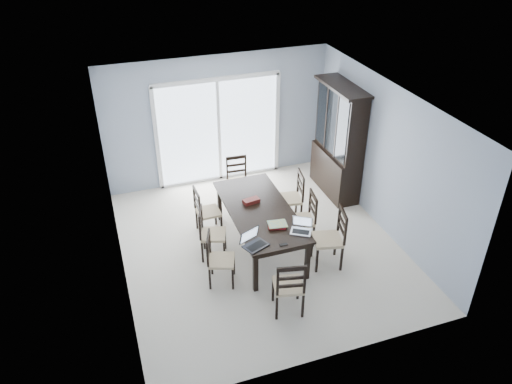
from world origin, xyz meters
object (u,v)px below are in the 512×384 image
at_px(chair_left_far, 203,207).
at_px(laptop_silver, 301,229).
at_px(hot_tub, 193,136).
at_px(chair_left_mid, 208,228).
at_px(chair_right_far, 294,192).
at_px(game_box, 251,201).
at_px(laptop_dark, 256,243).
at_px(cell_phone, 284,244).
at_px(chair_right_near, 334,232).
at_px(chair_end_near, 290,283).
at_px(china_hutch, 338,142).
at_px(chair_right_mid, 306,213).
at_px(chair_end_far, 238,175).
at_px(dining_table, 260,213).
at_px(chair_left_near, 216,254).

distance_m(chair_left_far, laptop_silver, 1.90).
relative_size(chair_left_far, laptop_silver, 2.74).
bearing_deg(hot_tub, chair_left_mid, -99.22).
distance_m(chair_right_far, game_box, 1.00).
bearing_deg(laptop_dark, game_box, 51.50).
height_order(cell_phone, hot_tub, hot_tub).
relative_size(chair_left_far, chair_right_near, 0.89).
bearing_deg(chair_end_near, chair_left_mid, 126.89).
distance_m(chair_left_mid, chair_right_far, 1.81).
height_order(chair_end_near, laptop_dark, chair_end_near).
xyz_separation_m(laptop_silver, game_box, (-0.45, 1.03, -0.02)).
xyz_separation_m(china_hutch, chair_right_mid, (-1.23, -1.36, -0.50)).
xyz_separation_m(chair_end_near, chair_end_far, (0.22, 3.12, -0.01)).
bearing_deg(chair_end_far, chair_right_near, 113.64).
distance_m(chair_right_far, laptop_dark, 1.93).
distance_m(chair_left_far, chair_right_near, 2.29).
bearing_deg(chair_end_far, chair_left_far, 46.18).
bearing_deg(cell_phone, china_hutch, 50.86).
height_order(chair_right_near, game_box, chair_right_near).
bearing_deg(dining_table, chair_right_mid, -7.70).
bearing_deg(laptop_silver, chair_end_near, -90.27).
xyz_separation_m(chair_left_far, laptop_silver, (1.17, -1.48, 0.26)).
xyz_separation_m(chair_left_far, game_box, (0.73, -0.44, 0.24)).
relative_size(laptop_dark, cell_phone, 3.60).
xyz_separation_m(china_hutch, chair_left_far, (-2.82, -0.57, -0.52)).
distance_m(chair_end_near, game_box, 1.86).
distance_m(chair_left_far, hot_tub, 2.92).
xyz_separation_m(chair_right_mid, cell_phone, (-0.77, -0.89, 0.19)).
height_order(chair_end_near, laptop_silver, chair_end_near).
bearing_deg(dining_table, chair_right_far, 33.62).
bearing_deg(chair_left_near, china_hutch, 141.94).
height_order(chair_left_far, game_box, chair_left_far).
bearing_deg(chair_end_far, chair_right_far, 131.94).
bearing_deg(chair_end_near, game_box, 100.64).
height_order(chair_left_far, chair_end_near, chair_end_near).
bearing_deg(dining_table, laptop_silver, -64.41).
bearing_deg(dining_table, chair_right_near, -39.48).
bearing_deg(chair_right_mid, chair_left_near, 115.30).
relative_size(cell_phone, game_box, 0.43).
relative_size(chair_end_near, laptop_silver, 2.89).
bearing_deg(chair_left_mid, chair_end_far, 165.01).
bearing_deg(laptop_dark, chair_right_far, 26.79).
height_order(china_hutch, game_box, china_hutch).
bearing_deg(cell_phone, game_box, 96.48).
xyz_separation_m(chair_end_far, laptop_silver, (0.29, -2.31, 0.24)).
distance_m(dining_table, chair_left_mid, 0.89).
bearing_deg(laptop_dark, chair_left_near, 129.60).
bearing_deg(chair_left_far, dining_table, 47.56).
xyz_separation_m(chair_left_far, laptop_dark, (0.41, -1.58, 0.26)).
bearing_deg(dining_table, chair_left_near, -146.16).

